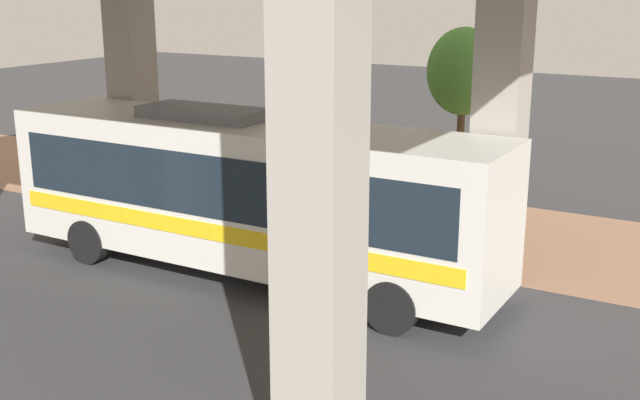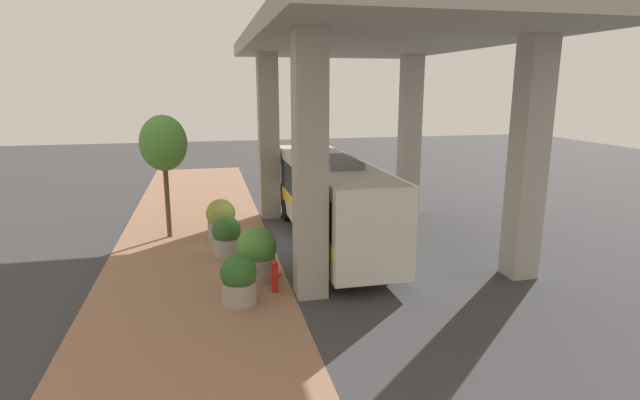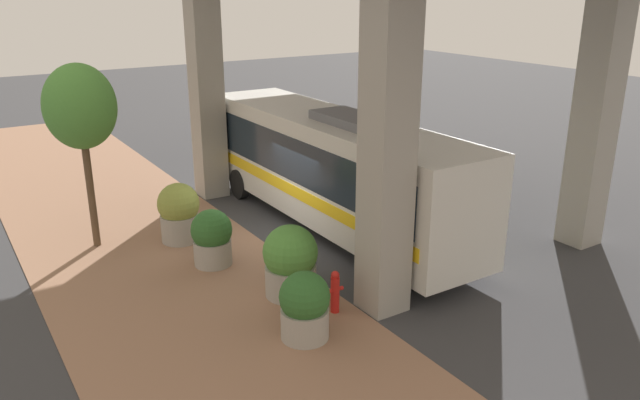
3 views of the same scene
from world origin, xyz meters
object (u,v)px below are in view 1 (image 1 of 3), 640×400
Objects in this scene: bus at (248,189)px; planter_back at (187,178)px; planter_front at (222,187)px; planter_middle at (321,196)px; planter_extra at (392,201)px; fire_hydrant at (176,197)px; street_tree_near at (463,73)px.

bus is 6.35m from planter_back.
planter_front is at bearing 68.46° from planter_back.
planter_extra is at bearing 93.96° from planter_middle.
planter_front reaches higher than fire_hydrant.
planter_middle is (-0.85, 2.53, -0.10)m from planter_front.
planter_middle is at bearing 108.62° from planter_front.
bus reaches higher than planter_extra.
planter_back is 8.20m from street_tree_near.
fire_hydrant is 3.98m from planter_middle.
bus is at bearing 51.35° from planter_back.
planter_back is (-3.89, -4.87, -1.20)m from bus.
fire_hydrant is 0.68× the size of planter_back.
street_tree_near is at bearing 155.97° from planter_extra.
planter_front is 1.15× the size of planter_middle.
planter_extra is (-4.18, 1.39, -1.07)m from bus.
bus is 4.57m from planter_front.
planter_front is at bearing 108.05° from fire_hydrant.
planter_back is at bearing -153.92° from fire_hydrant.
fire_hydrant is at bearing 26.08° from planter_back.
street_tree_near is (-2.22, 2.89, 3.11)m from planter_middle.
planter_extra is at bearing 161.58° from bus.
planter_back is (-1.10, -0.54, 0.22)m from fire_hydrant.
fire_hydrant is at bearing -62.39° from street_tree_near.
bus is at bearing 44.10° from planter_front.
planter_front is 2.67m from planter_middle.
planter_front reaches higher than planter_extra.
street_tree_near is (-2.09, 0.93, 3.00)m from planter_extra.
fire_hydrant is 0.59× the size of planter_extra.
planter_front is 1.02× the size of planter_extra.
planter_extra is (-1.39, 5.72, 0.35)m from fire_hydrant.
street_tree_near reaches higher than planter_front.
planter_back is at bearing -111.54° from planter_front.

